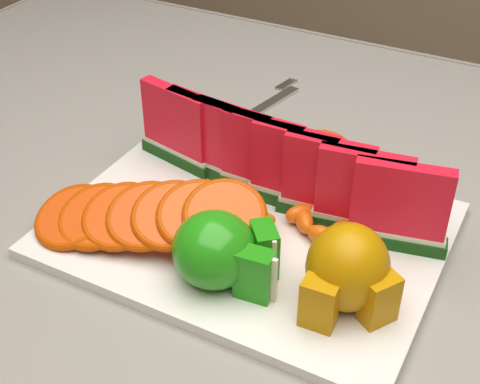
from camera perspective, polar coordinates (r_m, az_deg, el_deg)
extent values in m
cube|color=#473218|center=(0.74, 5.13, -4.62)|extent=(1.40, 0.90, 0.03)
cube|color=#473218|center=(1.51, -12.04, 0.52)|extent=(0.06, 0.06, 0.72)
cube|color=slate|center=(0.73, 5.21, -3.49)|extent=(1.52, 1.02, 0.01)
cube|color=slate|center=(1.20, 14.91, 6.87)|extent=(1.52, 0.01, 0.20)
cube|color=silver|center=(0.72, 0.76, -3.22)|extent=(0.40, 0.30, 0.01)
ellipsoid|color=#1A781A|center=(0.63, -2.22, -4.92)|extent=(0.10, 0.10, 0.07)
cube|color=#1A781A|center=(0.62, 1.21, -7.10)|extent=(0.04, 0.03, 0.05)
cube|color=beige|center=(0.62, 1.71, -7.27)|extent=(0.03, 0.01, 0.05)
cube|color=#1A781A|center=(0.64, 2.08, -5.02)|extent=(0.04, 0.04, 0.05)
cube|color=beige|center=(0.64, 2.56, -5.18)|extent=(0.02, 0.03, 0.05)
ellipsoid|color=olive|center=(0.61, 9.17, -6.35)|extent=(0.10, 0.10, 0.08)
cube|color=olive|center=(0.60, 6.76, -9.50)|extent=(0.03, 0.02, 0.05)
cube|color=olive|center=(0.61, 11.80, -9.01)|extent=(0.03, 0.04, 0.05)
cube|color=silver|center=(0.95, 1.67, 7.01)|extent=(0.05, 0.17, 0.00)
cube|color=silver|center=(1.02, 3.71, 9.19)|extent=(0.01, 0.04, 0.00)
cube|color=silver|center=(1.02, 3.97, 9.13)|extent=(0.01, 0.04, 0.00)
cube|color=silver|center=(1.02, 4.23, 9.07)|extent=(0.01, 0.04, 0.00)
cube|color=#0F410E|center=(0.82, -5.32, 3.06)|extent=(0.11, 0.04, 0.01)
cube|color=silver|center=(0.81, -5.36, 3.65)|extent=(0.10, 0.04, 0.01)
cube|color=#C81200|center=(0.79, -5.53, 6.24)|extent=(0.10, 0.04, 0.08)
cube|color=#0F410E|center=(0.79, -3.05, 2.19)|extent=(0.11, 0.04, 0.01)
cube|color=silver|center=(0.79, -3.07, 2.79)|extent=(0.10, 0.03, 0.01)
cube|color=#C81200|center=(0.77, -3.17, 5.42)|extent=(0.10, 0.03, 0.08)
cube|color=#0F410E|center=(0.77, -0.66, 1.26)|extent=(0.11, 0.03, 0.01)
cube|color=silver|center=(0.77, -0.67, 1.88)|extent=(0.10, 0.03, 0.01)
cube|color=#C81200|center=(0.75, -0.69, 4.55)|extent=(0.10, 0.02, 0.08)
cube|color=#0F410E|center=(0.76, 1.85, 0.29)|extent=(0.11, 0.02, 0.01)
cube|color=silver|center=(0.75, 1.86, 0.91)|extent=(0.10, 0.02, 0.01)
cube|color=#C81200|center=(0.73, 1.93, 3.63)|extent=(0.10, 0.02, 0.08)
cube|color=#0F410E|center=(0.74, 4.47, -0.72)|extent=(0.11, 0.02, 0.01)
cube|color=silver|center=(0.73, 4.51, -0.10)|extent=(0.10, 0.02, 0.01)
cube|color=#C81200|center=(0.71, 4.67, 2.65)|extent=(0.10, 0.02, 0.08)
cube|color=#0F410E|center=(0.73, 7.21, -1.78)|extent=(0.11, 0.03, 0.01)
cube|color=silver|center=(0.72, 7.27, -1.15)|extent=(0.10, 0.03, 0.01)
cube|color=#C81200|center=(0.70, 7.53, 1.61)|extent=(0.10, 0.02, 0.08)
cube|color=#0F410E|center=(0.71, 10.06, -2.88)|extent=(0.11, 0.04, 0.01)
cube|color=silver|center=(0.71, 10.14, -2.24)|extent=(0.10, 0.03, 0.01)
cube|color=#C81200|center=(0.68, 10.51, 0.54)|extent=(0.10, 0.03, 0.08)
cube|color=#0F410E|center=(0.70, 13.00, -4.00)|extent=(0.11, 0.04, 0.01)
cube|color=silver|center=(0.70, 13.11, -3.37)|extent=(0.10, 0.04, 0.01)
cube|color=#C81200|center=(0.67, 13.59, -0.58)|extent=(0.10, 0.04, 0.08)
cylinder|color=#D33C08|center=(0.72, -14.08, -2.05)|extent=(0.09, 0.09, 0.03)
torus|color=#DC5F00|center=(0.72, -14.08, -2.05)|extent=(0.10, 0.10, 0.04)
cylinder|color=#D33C08|center=(0.71, -12.12, -2.03)|extent=(0.08, 0.08, 0.03)
torus|color=#DC5F00|center=(0.71, -12.12, -2.03)|extent=(0.09, 0.09, 0.04)
cylinder|color=#D33C08|center=(0.70, -10.09, -2.02)|extent=(0.08, 0.08, 0.03)
torus|color=#DC5F00|center=(0.70, -10.09, -2.02)|extent=(0.09, 0.09, 0.04)
cylinder|color=#D33C08|center=(0.69, -7.99, -2.00)|extent=(0.09, 0.09, 0.03)
torus|color=#DC5F00|center=(0.69, -7.99, -2.00)|extent=(0.10, 0.10, 0.04)
cylinder|color=#D33C08|center=(0.68, -5.82, -1.97)|extent=(0.09, 0.09, 0.03)
torus|color=#DC5F00|center=(0.68, -5.82, -1.97)|extent=(0.11, 0.10, 0.04)
cylinder|color=#D33C08|center=(0.67, -3.60, -1.94)|extent=(0.10, 0.10, 0.03)
torus|color=#DC5F00|center=(0.67, -3.60, -1.94)|extent=(0.11, 0.11, 0.04)
cylinder|color=#D33C08|center=(0.66, -1.31, -1.91)|extent=(0.10, 0.10, 0.03)
torus|color=#DC5F00|center=(0.66, -1.31, -1.91)|extent=(0.12, 0.12, 0.04)
cylinder|color=#D33C08|center=(0.85, -2.22, 5.10)|extent=(0.07, 0.07, 0.03)
torus|color=#DC5F00|center=(0.85, -2.22, 5.10)|extent=(0.08, 0.08, 0.03)
cylinder|color=#D33C08|center=(0.83, 0.68, 4.48)|extent=(0.08, 0.08, 0.03)
torus|color=#DC5F00|center=(0.83, 0.68, 4.48)|extent=(0.09, 0.09, 0.03)
cylinder|color=#D33C08|center=(0.81, 3.71, 3.82)|extent=(0.08, 0.08, 0.03)
torus|color=#DC5F00|center=(0.81, 3.71, 3.82)|extent=(0.09, 0.09, 0.03)
cylinder|color=#D33C08|center=(0.79, 6.88, 3.12)|extent=(0.09, 0.09, 0.03)
torus|color=#DC5F00|center=(0.79, 6.88, 3.12)|extent=(0.10, 0.10, 0.03)
ellipsoid|color=orange|center=(0.73, -3.76, -0.59)|extent=(0.04, 0.04, 0.02)
ellipsoid|color=orange|center=(0.74, -1.34, -0.27)|extent=(0.03, 0.04, 0.02)
ellipsoid|color=orange|center=(0.72, -0.70, -0.99)|extent=(0.04, 0.03, 0.02)
ellipsoid|color=orange|center=(0.70, 0.71, -2.37)|extent=(0.04, 0.03, 0.02)
ellipsoid|color=orange|center=(0.70, 1.74, -2.69)|extent=(0.04, 0.04, 0.02)
ellipsoid|color=orange|center=(0.71, 5.22, -1.88)|extent=(0.04, 0.04, 0.02)
ellipsoid|color=orange|center=(0.70, 5.49, -2.47)|extent=(0.04, 0.04, 0.02)
ellipsoid|color=orange|center=(0.69, 7.08, -3.76)|extent=(0.04, 0.02, 0.02)
ellipsoid|color=orange|center=(0.70, 9.10, -3.21)|extent=(0.04, 0.03, 0.02)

